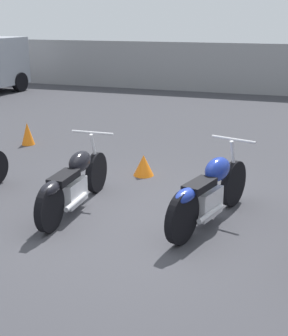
{
  "coord_description": "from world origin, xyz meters",
  "views": [
    {
      "loc": [
        2.02,
        -5.51,
        2.66
      ],
      "look_at": [
        0.0,
        0.34,
        0.65
      ],
      "focal_mm": 50.0,
      "sensor_mm": 36.0,
      "label": 1
    }
  ],
  "objects_px": {
    "motorcycle_slot_1": "(74,182)",
    "motorcycle_slot_2": "(210,192)",
    "traffic_cone_far": "(144,165)",
    "traffic_cone_near": "(28,134)"
  },
  "relations": [
    {
      "from": "motorcycle_slot_2",
      "to": "traffic_cone_near",
      "type": "relative_size",
      "value": 4.3
    },
    {
      "from": "traffic_cone_near",
      "to": "traffic_cone_far",
      "type": "height_order",
      "value": "traffic_cone_near"
    },
    {
      "from": "motorcycle_slot_2",
      "to": "motorcycle_slot_1",
      "type": "bearing_deg",
      "value": -158.55
    },
    {
      "from": "motorcycle_slot_2",
      "to": "traffic_cone_far",
      "type": "relative_size",
      "value": 5.68
    },
    {
      "from": "motorcycle_slot_1",
      "to": "traffic_cone_far",
      "type": "relative_size",
      "value": 5.83
    },
    {
      "from": "motorcycle_slot_1",
      "to": "traffic_cone_near",
      "type": "relative_size",
      "value": 4.42
    },
    {
      "from": "traffic_cone_far",
      "to": "motorcycle_slot_1",
      "type": "bearing_deg",
      "value": -103.35
    },
    {
      "from": "motorcycle_slot_1",
      "to": "traffic_cone_far",
      "type": "distance_m",
      "value": 1.86
    },
    {
      "from": "motorcycle_slot_2",
      "to": "traffic_cone_near",
      "type": "distance_m",
      "value": 5.3
    },
    {
      "from": "motorcycle_slot_1",
      "to": "motorcycle_slot_2",
      "type": "relative_size",
      "value": 1.03
    }
  ]
}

